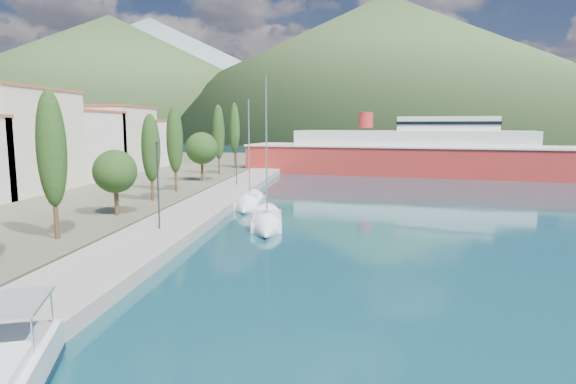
# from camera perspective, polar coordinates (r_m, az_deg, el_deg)

# --- Properties ---
(ground) EXTENTS (1400.00, 1400.00, 0.00)m
(ground) POSITION_cam_1_polar(r_m,az_deg,el_deg) (138.24, 4.74, 4.54)
(ground) COLOR #113D49
(quay) EXTENTS (5.00, 88.00, 0.80)m
(quay) POSITION_cam_1_polar(r_m,az_deg,el_deg) (46.31, -9.52, -1.62)
(quay) COLOR gray
(quay) RESTS_ON ground
(hills_far) EXTENTS (1480.00, 900.00, 180.00)m
(hills_far) POSITION_cam_1_polar(r_m,az_deg,el_deg) (654.57, 18.58, 13.55)
(hills_far) COLOR gray
(hills_far) RESTS_ON ground
(hills_near) EXTENTS (1010.00, 520.00, 115.00)m
(hills_near) POSITION_cam_1_polar(r_m,az_deg,el_deg) (403.87, 20.24, 13.25)
(hills_near) COLOR #385029
(hills_near) RESTS_ON ground
(town_buildings) EXTENTS (9.20, 69.20, 11.30)m
(town_buildings) POSITION_cam_1_polar(r_m,az_deg,el_deg) (65.37, -26.79, 4.94)
(town_buildings) COLOR beige
(town_buildings) RESTS_ON land_strip
(tree_row) EXTENTS (4.21, 62.44, 11.15)m
(tree_row) POSITION_cam_1_polar(r_m,az_deg,el_deg) (54.67, -13.18, 5.43)
(tree_row) COLOR #47301E
(tree_row) RESTS_ON land_strip
(lamp_posts) EXTENTS (0.15, 49.53, 6.06)m
(lamp_posts) POSITION_cam_1_polar(r_m,az_deg,el_deg) (34.83, -14.83, 1.24)
(lamp_posts) COLOR #2D2D33
(lamp_posts) RESTS_ON quay
(sailboat_near) EXTENTS (3.47, 9.04, 12.69)m
(sailboat_near) POSITION_cam_1_polar(r_m,az_deg,el_deg) (36.90, -2.56, -4.08)
(sailboat_near) COLOR silver
(sailboat_near) RESTS_ON ground
(sailboat_mid) EXTENTS (2.86, 7.88, 11.42)m
(sailboat_mid) POSITION_cam_1_polar(r_m,az_deg,el_deg) (46.02, -4.82, -1.70)
(sailboat_mid) COLOR silver
(sailboat_mid) RESTS_ON ground
(ferry) EXTENTS (55.37, 22.14, 10.76)m
(ferry) POSITION_cam_1_polar(r_m,az_deg,el_deg) (81.48, 14.47, 4.33)
(ferry) COLOR #A92723
(ferry) RESTS_ON ground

